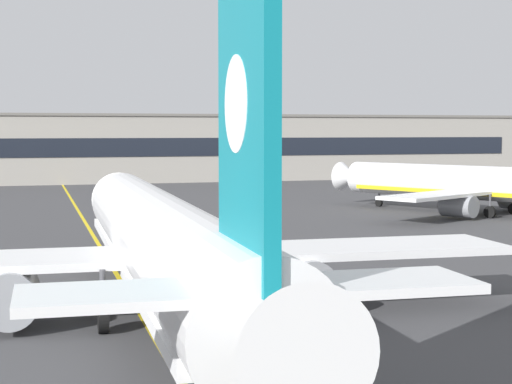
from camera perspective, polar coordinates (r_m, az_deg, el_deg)
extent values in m
cube|color=yellow|center=(51.77, -9.91, -4.84)|extent=(4.99, 179.95, 0.01)
cylinder|color=white|center=(36.06, -6.54, -3.15)|extent=(5.35, 36.13, 3.80)
cone|color=white|center=(55.15, -9.21, -0.61)|extent=(3.72, 2.75, 3.61)
cone|color=white|center=(17.26, 2.21, -9.95)|extent=(2.97, 2.92, 2.85)
cube|color=white|center=(36.21, -6.52, -4.79)|extent=(5.15, 33.25, 0.44)
cube|color=black|center=(53.21, -9.04, -0.07)|extent=(2.89, 1.22, 0.60)
cube|color=white|center=(36.77, -6.65, -4.36)|extent=(32.18, 6.18, 0.36)
cylinder|color=gray|center=(35.72, -16.40, -6.74)|extent=(2.45, 3.70, 2.30)
cylinder|color=black|center=(37.53, -16.29, -6.20)|extent=(1.96, 0.26, 1.95)
cylinder|color=gray|center=(37.32, 3.10, -6.10)|extent=(2.45, 3.70, 2.30)
cylinder|color=black|center=(39.07, 2.29, -5.63)|extent=(1.96, 0.26, 1.95)
cube|color=#0F7A89|center=(20.21, -0.64, 4.01)|extent=(0.61, 4.81, 7.20)
cylinder|color=white|center=(20.51, -0.84, 6.03)|extent=(0.54, 2.42, 2.40)
cube|color=white|center=(19.99, -0.23, -6.65)|extent=(11.11, 3.27, 0.24)
cylinder|color=#4C4C51|center=(50.61, -8.71, -3.35)|extent=(0.24, 0.24, 1.60)
cylinder|color=black|center=(50.76, -8.70, -4.50)|extent=(0.44, 0.92, 0.90)
cylinder|color=#4C4C51|center=(34.12, -10.42, -6.56)|extent=(0.24, 0.24, 1.60)
cylinder|color=black|center=(34.34, -10.39, -8.40)|extent=(0.46, 1.32, 1.30)
cylinder|color=#4C4C51|center=(34.83, -1.80, -6.26)|extent=(0.24, 0.24, 1.60)
cylinder|color=black|center=(35.05, -1.80, -8.07)|extent=(0.46, 1.32, 1.30)
cylinder|color=white|center=(82.52, 15.43, 0.57)|extent=(17.66, 29.12, 3.30)
cone|color=white|center=(91.98, 6.33, 1.06)|extent=(3.83, 3.47, 3.13)
cube|color=gold|center=(82.58, 15.41, -0.06)|extent=(16.42, 26.88, 0.38)
cube|color=black|center=(90.92, 7.14, 1.38)|extent=(2.63, 2.01, 0.52)
cube|color=white|center=(82.83, 15.10, 0.07)|extent=(26.47, 16.78, 0.31)
cylinder|color=gray|center=(77.86, 13.65, -0.94)|extent=(3.24, 3.70, 2.00)
cylinder|color=black|center=(78.71, 12.66, -0.87)|extent=(1.57, 0.94, 1.70)
cylinder|color=black|center=(87.95, 16.43, -0.41)|extent=(1.57, 0.94, 1.70)
cylinder|color=#4C4C51|center=(89.54, 8.40, -0.17)|extent=(0.21, 0.21, 1.39)
cylinder|color=black|center=(89.62, 8.39, -0.74)|extent=(0.67, 0.85, 0.78)
cylinder|color=#4C4C51|center=(79.82, 15.68, -0.63)|extent=(0.21, 0.21, 1.39)
cylinder|color=black|center=(79.90, 15.67, -1.33)|extent=(0.84, 1.16, 1.13)
cone|color=orange|center=(52.58, -8.51, -4.38)|extent=(0.36, 0.36, 0.55)
cylinder|color=white|center=(52.57, -8.51, -4.35)|extent=(0.23, 0.23, 0.07)
cube|color=orange|center=(52.62, -8.51, -4.66)|extent=(0.44, 0.44, 0.03)
cube|color=#9E998E|center=(132.44, -12.43, 2.85)|extent=(150.34, 12.00, 10.20)
cube|color=black|center=(126.40, -12.23, 2.97)|extent=(144.32, 0.12, 2.80)
cube|color=slate|center=(132.42, -12.47, 5.14)|extent=(150.74, 12.40, 0.40)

